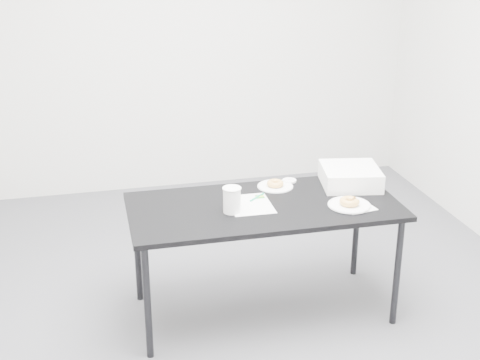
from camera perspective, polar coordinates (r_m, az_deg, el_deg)
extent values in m
plane|color=#535358|center=(4.15, -0.91, -10.33)|extent=(4.00, 4.00, 0.00)
cube|color=silver|center=(5.56, -5.65, 12.67)|extent=(4.00, 0.02, 2.70)
cube|color=black|center=(3.75, 2.06, -2.29)|extent=(1.52, 0.72, 0.03)
cylinder|color=black|center=(3.54, -7.90, -10.32)|extent=(0.04, 0.04, 0.66)
cylinder|color=black|center=(4.06, -8.76, -5.99)|extent=(0.04, 0.04, 0.66)
cylinder|color=black|center=(3.89, 13.27, -7.67)|extent=(0.04, 0.04, 0.66)
cylinder|color=black|center=(4.37, 9.89, -4.04)|extent=(0.04, 0.04, 0.66)
cube|color=silver|center=(3.74, 0.88, -2.09)|extent=(0.24, 0.30, 0.00)
cube|color=green|center=(3.84, 1.72, -1.43)|extent=(0.05, 0.05, 0.00)
cylinder|color=#0D9465|center=(3.82, 1.46, -1.47)|extent=(0.11, 0.10, 0.01)
cube|color=silver|center=(3.77, 9.98, -2.25)|extent=(0.19, 0.19, 0.00)
cylinder|color=white|center=(3.77, 9.31, -2.13)|extent=(0.24, 0.24, 0.01)
torus|color=#BD863C|center=(3.76, 9.33, -1.83)|extent=(0.12, 0.12, 0.04)
cylinder|color=white|center=(3.99, 3.02, -0.55)|extent=(0.21, 0.21, 0.01)
torus|color=#BD863C|center=(3.98, 3.03, -0.29)|extent=(0.12, 0.12, 0.03)
cylinder|color=white|center=(3.62, -0.70, -1.70)|extent=(0.10, 0.10, 0.14)
cylinder|color=white|center=(4.08, 4.23, -0.06)|extent=(0.08, 0.08, 0.01)
cube|color=white|center=(4.05, 9.39, 0.32)|extent=(0.39, 0.39, 0.11)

